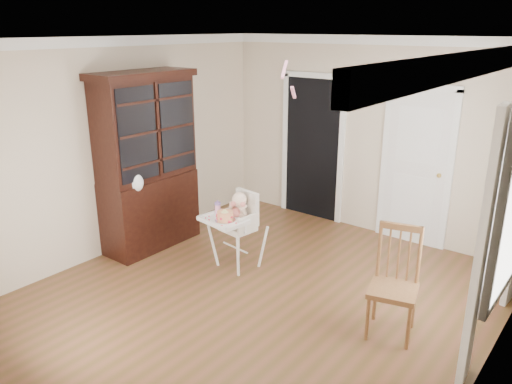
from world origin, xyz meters
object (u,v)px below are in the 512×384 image
Objects in this scene: china_cabinet at (147,162)px; high_chair at (237,221)px; dining_chair at (394,286)px; cake at (225,216)px; sippy_cup at (218,207)px.

high_chair is at bearing 9.08° from china_cabinet.
china_cabinet is 3.44m from dining_chair.
cake is at bearing -0.05° from china_cabinet.
china_cabinet reaches higher than high_chair.
cake is at bearing 166.88° from dining_chair.
dining_chair is (3.38, 0.05, -0.65)m from china_cabinet.
high_chair is at bearing 88.46° from cake.
cake is at bearing -83.57° from high_chair.
china_cabinet is at bearing 166.25° from dining_chair.
high_chair is 0.25m from cake.
dining_chair is at bearing 0.92° from china_cabinet.
sippy_cup is 2.29m from dining_chair.
cake is 0.26m from sippy_cup.
dining_chair is at bearing 1.55° from cake.
cake is 1.38× the size of sippy_cup.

